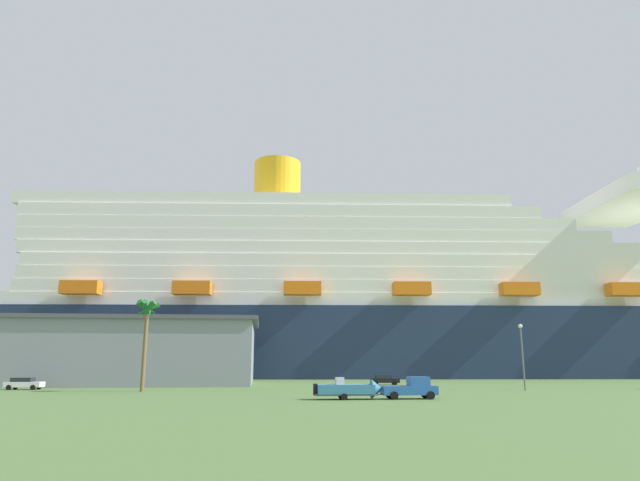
{
  "coord_description": "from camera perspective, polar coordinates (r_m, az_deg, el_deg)",
  "views": [
    {
      "loc": [
        -6.62,
        -69.25,
        3.76
      ],
      "look_at": [
        -3.5,
        22.87,
        24.06
      ],
      "focal_mm": 30.79,
      "sensor_mm": 36.0,
      "label": 1
    }
  ],
  "objects": [
    {
      "name": "ground_plane",
      "position": [
        99.54,
        1.94,
        -14.58
      ],
      "size": [
        600.0,
        600.0,
        0.0
      ],
      "primitive_type": "plane",
      "color": "#4C6B38"
    },
    {
      "name": "cruise_ship",
      "position": [
        136.27,
        7.5,
        -6.87
      ],
      "size": [
        240.39,
        36.86,
        59.87
      ],
      "color": "#1E2D4C",
      "rests_on": "ground_plane"
    },
    {
      "name": "terminal_building",
      "position": [
        98.61,
        -19.74,
        -10.82
      ],
      "size": [
        46.03,
        27.48,
        10.54
      ],
      "color": "gray",
      "rests_on": "ground_plane"
    },
    {
      "name": "pickup_truck",
      "position": [
        58.53,
        9.47,
        -14.92
      ],
      "size": [
        5.74,
        2.64,
        2.2
      ],
      "color": "#2659A5",
      "rests_on": "ground_plane"
    },
    {
      "name": "small_boat_on_trailer",
      "position": [
        57.19,
        3.41,
        -15.2
      ],
      "size": [
        7.98,
        2.59,
        2.15
      ],
      "color": "#595960",
      "rests_on": "ground_plane"
    },
    {
      "name": "palm_tree",
      "position": [
        74.83,
        -17.58,
        -7.59
      ],
      "size": [
        3.31,
        3.17,
        11.53
      ],
      "color": "brown",
      "rests_on": "ground_plane"
    },
    {
      "name": "street_lamp",
      "position": [
        78.49,
        20.25,
        -10.37
      ],
      "size": [
        0.56,
        0.56,
        8.58
      ],
      "color": "slate",
      "rests_on": "ground_plane"
    },
    {
      "name": "parked_car_black_coupe",
      "position": [
        92.02,
        6.72,
        -14.16
      ],
      "size": [
        4.63,
        2.06,
        1.58
      ],
      "color": "black",
      "rests_on": "ground_plane"
    },
    {
      "name": "parked_car_white_van",
      "position": [
        85.99,
        -28.41,
        -12.92
      ],
      "size": [
        4.79,
        2.1,
        1.58
      ],
      "color": "white",
      "rests_on": "ground_plane"
    }
  ]
}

